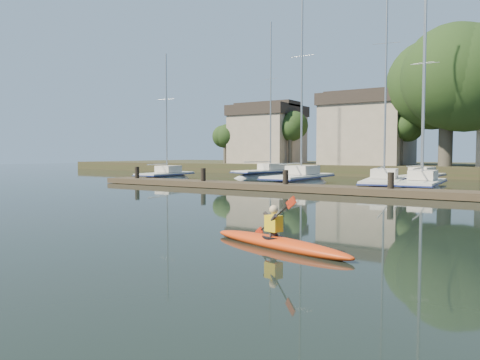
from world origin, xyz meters
The scene contains 10 objects.
ground centered at (0.00, 0.00, 0.00)m, with size 160.00×160.00×0.00m, color black.
kayak centered at (4.45, -0.61, 0.16)m, with size 4.22×1.69×1.35m.
dock centered at (0.00, 14.00, 0.20)m, with size 34.00×2.00×1.80m.
sailboat_0 centered at (-16.35, 18.49, -0.19)m, with size 3.03×7.42×11.44m.
sailboat_1 centered at (-4.66, 19.24, -0.21)m, with size 2.62×9.40×15.25m.
sailboat_2 centered at (1.36, 18.41, -0.19)m, with size 3.78×9.35×15.09m.
sailboat_3 centered at (3.61, 18.16, -0.19)m, with size 2.51×7.96×12.66m.
sailboat_5 centered at (-11.73, 27.30, -0.19)m, with size 4.03×9.54×15.39m.
sailboat_6 centered at (1.77, 26.27, -0.18)m, with size 2.52×9.59×15.10m.
shore centered at (1.61, 40.29, 3.23)m, with size 90.00×25.25×12.75m.
Camera 1 is at (9.57, -9.96, 2.16)m, focal length 35.00 mm.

